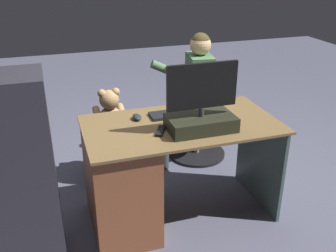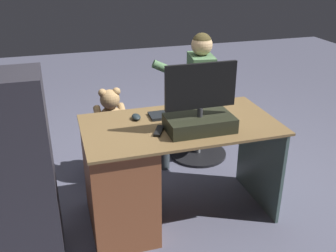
{
  "view_description": "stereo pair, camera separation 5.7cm",
  "coord_description": "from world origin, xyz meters",
  "px_view_note": "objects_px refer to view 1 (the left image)",
  "views": [
    {
      "loc": [
        0.83,
        2.59,
        1.81
      ],
      "look_at": [
        -0.02,
        -0.04,
        0.56
      ],
      "focal_mm": 41.6,
      "sensor_mm": 36.0,
      "label": 1
    },
    {
      "loc": [
        0.77,
        2.6,
        1.81
      ],
      "look_at": [
        -0.02,
        -0.04,
        0.56
      ],
      "focal_mm": 41.6,
      "sensor_mm": 36.0,
      "label": 2
    }
  ],
  "objects_px": {
    "desk": "(132,176)",
    "office_chair_teddy": "(113,150)",
    "tv_remote": "(160,131)",
    "person": "(190,90)",
    "teddy_bear": "(110,112)",
    "cup": "(211,108)",
    "monitor": "(201,114)",
    "visitor_chair": "(197,132)",
    "computer_mouse": "(137,117)",
    "keyboard": "(179,113)"
  },
  "relations": [
    {
      "from": "desk",
      "to": "office_chair_teddy",
      "type": "bearing_deg",
      "value": -88.35
    },
    {
      "from": "tv_remote",
      "to": "person",
      "type": "relative_size",
      "value": 0.13
    },
    {
      "from": "tv_remote",
      "to": "teddy_bear",
      "type": "relative_size",
      "value": 0.4
    },
    {
      "from": "desk",
      "to": "cup",
      "type": "distance_m",
      "value": 0.73
    },
    {
      "from": "desk",
      "to": "teddy_bear",
      "type": "bearing_deg",
      "value": -88.38
    },
    {
      "from": "monitor",
      "to": "visitor_chair",
      "type": "height_order",
      "value": "monitor"
    },
    {
      "from": "computer_mouse",
      "to": "person",
      "type": "xyz_separation_m",
      "value": [
        -0.65,
        -0.65,
        -0.08
      ]
    },
    {
      "from": "desk",
      "to": "visitor_chair",
      "type": "relative_size",
      "value": 2.46
    },
    {
      "from": "monitor",
      "to": "keyboard",
      "type": "distance_m",
      "value": 0.31
    },
    {
      "from": "keyboard",
      "to": "cup",
      "type": "distance_m",
      "value": 0.23
    },
    {
      "from": "cup",
      "to": "office_chair_teddy",
      "type": "bearing_deg",
      "value": -44.74
    },
    {
      "from": "tv_remote",
      "to": "office_chair_teddy",
      "type": "relative_size",
      "value": 0.31
    },
    {
      "from": "desk",
      "to": "keyboard",
      "type": "relative_size",
      "value": 3.15
    },
    {
      "from": "cup",
      "to": "visitor_chair",
      "type": "relative_size",
      "value": 0.2
    },
    {
      "from": "desk",
      "to": "cup",
      "type": "height_order",
      "value": "cup"
    },
    {
      "from": "person",
      "to": "teddy_bear",
      "type": "bearing_deg",
      "value": 7.94
    },
    {
      "from": "desk",
      "to": "visitor_chair",
      "type": "xyz_separation_m",
      "value": [
        -0.82,
        -0.82,
        -0.15
      ]
    },
    {
      "from": "keyboard",
      "to": "computer_mouse",
      "type": "distance_m",
      "value": 0.31
    },
    {
      "from": "computer_mouse",
      "to": "person",
      "type": "distance_m",
      "value": 0.92
    },
    {
      "from": "monitor",
      "to": "computer_mouse",
      "type": "height_order",
      "value": "monitor"
    },
    {
      "from": "visitor_chair",
      "to": "keyboard",
      "type": "bearing_deg",
      "value": 57.43
    },
    {
      "from": "monitor",
      "to": "visitor_chair",
      "type": "xyz_separation_m",
      "value": [
        -0.37,
        -0.95,
        -0.62
      ]
    },
    {
      "from": "desk",
      "to": "keyboard",
      "type": "xyz_separation_m",
      "value": [
        -0.39,
        -0.15,
        0.36
      ]
    },
    {
      "from": "keyboard",
      "to": "person",
      "type": "bearing_deg",
      "value": -117.42
    },
    {
      "from": "monitor",
      "to": "visitor_chair",
      "type": "bearing_deg",
      "value": -111.53
    },
    {
      "from": "keyboard",
      "to": "computer_mouse",
      "type": "relative_size",
      "value": 4.38
    },
    {
      "from": "visitor_chair",
      "to": "tv_remote",
      "type": "bearing_deg",
      "value": 54.94
    },
    {
      "from": "keyboard",
      "to": "cup",
      "type": "height_order",
      "value": "cup"
    },
    {
      "from": "teddy_bear",
      "to": "desk",
      "type": "bearing_deg",
      "value": 91.62
    },
    {
      "from": "person",
      "to": "office_chair_teddy",
      "type": "bearing_deg",
      "value": 8.93
    },
    {
      "from": "keyboard",
      "to": "computer_mouse",
      "type": "bearing_deg",
      "value": -0.98
    },
    {
      "from": "computer_mouse",
      "to": "visitor_chair",
      "type": "distance_m",
      "value": 1.12
    },
    {
      "from": "keyboard",
      "to": "person",
      "type": "height_order",
      "value": "person"
    },
    {
      "from": "computer_mouse",
      "to": "person",
      "type": "height_order",
      "value": "person"
    },
    {
      "from": "person",
      "to": "monitor",
      "type": "bearing_deg",
      "value": 72.92
    },
    {
      "from": "visitor_chair",
      "to": "cup",
      "type": "bearing_deg",
      "value": 73.9
    },
    {
      "from": "cup",
      "to": "teddy_bear",
      "type": "height_order",
      "value": "cup"
    },
    {
      "from": "visitor_chair",
      "to": "teddy_bear",
      "type": "bearing_deg",
      "value": 8.05
    },
    {
      "from": "desk",
      "to": "person",
      "type": "relative_size",
      "value": 1.13
    },
    {
      "from": "monitor",
      "to": "office_chair_teddy",
      "type": "distance_m",
      "value": 1.12
    },
    {
      "from": "monitor",
      "to": "office_chair_teddy",
      "type": "relative_size",
      "value": 0.96
    },
    {
      "from": "keyboard",
      "to": "desk",
      "type": "bearing_deg",
      "value": 21.39
    },
    {
      "from": "teddy_bear",
      "to": "person",
      "type": "distance_m",
      "value": 0.76
    },
    {
      "from": "office_chair_teddy",
      "to": "computer_mouse",
      "type": "bearing_deg",
      "value": 100.98
    },
    {
      "from": "teddy_bear",
      "to": "monitor",
      "type": "bearing_deg",
      "value": 119.04
    },
    {
      "from": "person",
      "to": "desk",
      "type": "bearing_deg",
      "value": 47.86
    },
    {
      "from": "cup",
      "to": "office_chair_teddy",
      "type": "relative_size",
      "value": 0.22
    },
    {
      "from": "desk",
      "to": "keyboard",
      "type": "bearing_deg",
      "value": -158.61
    },
    {
      "from": "desk",
      "to": "computer_mouse",
      "type": "relative_size",
      "value": 13.79
    },
    {
      "from": "keyboard",
      "to": "tv_remote",
      "type": "distance_m",
      "value": 0.32
    }
  ]
}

